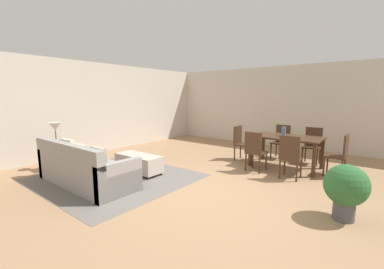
# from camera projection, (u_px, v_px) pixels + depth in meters

# --- Properties ---
(ground_plane) EXTENTS (10.80, 10.80, 0.00)m
(ground_plane) POSITION_uv_depth(u_px,v_px,m) (204.00, 191.00, 4.52)
(ground_plane) COLOR #9E7A56
(wall_back) EXTENTS (9.00, 0.12, 2.70)m
(wall_back) POSITION_uv_depth(u_px,v_px,m) (293.00, 107.00, 8.19)
(wall_back) COLOR beige
(wall_back) RESTS_ON ground_plane
(wall_left) EXTENTS (0.12, 11.00, 2.70)m
(wall_left) POSITION_uv_depth(u_px,v_px,m) (92.00, 108.00, 7.46)
(wall_left) COLOR beige
(wall_left) RESTS_ON ground_plane
(area_rug) EXTENTS (3.00, 2.80, 0.01)m
(area_rug) POSITION_uv_depth(u_px,v_px,m) (115.00, 177.00, 5.28)
(area_rug) COLOR slate
(area_rug) RESTS_ON ground_plane
(couch) EXTENTS (2.27, 0.88, 0.86)m
(couch) POSITION_uv_depth(u_px,v_px,m) (84.00, 169.00, 4.85)
(couch) COLOR gray
(couch) RESTS_ON ground_plane
(ottoman_table) EXTENTS (1.14, 0.46, 0.41)m
(ottoman_table) POSITION_uv_depth(u_px,v_px,m) (139.00, 162.00, 5.60)
(ottoman_table) COLOR #B7AD9E
(ottoman_table) RESTS_ON ground_plane
(side_table) EXTENTS (0.40, 0.40, 0.58)m
(side_table) POSITION_uv_depth(u_px,v_px,m) (57.00, 150.00, 5.81)
(side_table) COLOR brown
(side_table) RESTS_ON ground_plane
(table_lamp) EXTENTS (0.26, 0.26, 0.53)m
(table_lamp) POSITION_uv_depth(u_px,v_px,m) (55.00, 127.00, 5.73)
(table_lamp) COLOR brown
(table_lamp) RESTS_ON side_table
(dining_table) EXTENTS (1.57, 0.93, 0.76)m
(dining_table) POSITION_uv_depth(u_px,v_px,m) (286.00, 140.00, 5.97)
(dining_table) COLOR #422B1C
(dining_table) RESTS_ON ground_plane
(dining_chair_near_left) EXTENTS (0.42, 0.42, 0.92)m
(dining_chair_near_left) POSITION_uv_depth(u_px,v_px,m) (255.00, 149.00, 5.64)
(dining_chair_near_left) COLOR #422B1C
(dining_chair_near_left) RESTS_ON ground_plane
(dining_chair_near_right) EXTENTS (0.41, 0.41, 0.92)m
(dining_chair_near_right) POSITION_uv_depth(u_px,v_px,m) (290.00, 155.00, 5.12)
(dining_chair_near_right) COLOR #422B1C
(dining_chair_near_right) RESTS_ON ground_plane
(dining_chair_far_left) EXTENTS (0.43, 0.43, 0.92)m
(dining_chair_far_left) POSITION_uv_depth(u_px,v_px,m) (281.00, 140.00, 6.90)
(dining_chair_far_left) COLOR #422B1C
(dining_chair_far_left) RESTS_ON ground_plane
(dining_chair_far_right) EXTENTS (0.41, 0.41, 0.92)m
(dining_chair_far_right) POSITION_uv_depth(u_px,v_px,m) (313.00, 143.00, 6.35)
(dining_chair_far_right) COLOR #422B1C
(dining_chair_far_right) RESTS_ON ground_plane
(dining_chair_head_east) EXTENTS (0.41, 0.41, 0.92)m
(dining_chair_head_east) POSITION_uv_depth(u_px,v_px,m) (340.00, 153.00, 5.29)
(dining_chair_head_east) COLOR #422B1C
(dining_chair_head_east) RESTS_ON ground_plane
(dining_chair_head_west) EXTENTS (0.40, 0.40, 0.92)m
(dining_chair_head_west) POSITION_uv_depth(u_px,v_px,m) (241.00, 141.00, 6.68)
(dining_chair_head_west) COLOR #422B1C
(dining_chair_head_west) RESTS_ON ground_plane
(vase_centerpiece) EXTENTS (0.11, 0.11, 0.22)m
(vase_centerpiece) POSITION_uv_depth(u_px,v_px,m) (284.00, 131.00, 5.98)
(vase_centerpiece) COLOR slate
(vase_centerpiece) RESTS_ON dining_table
(potted_plant) EXTENTS (0.57, 0.57, 0.79)m
(potted_plant) POSITION_uv_depth(u_px,v_px,m) (346.00, 188.00, 3.42)
(potted_plant) COLOR #4C4C51
(potted_plant) RESTS_ON ground_plane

